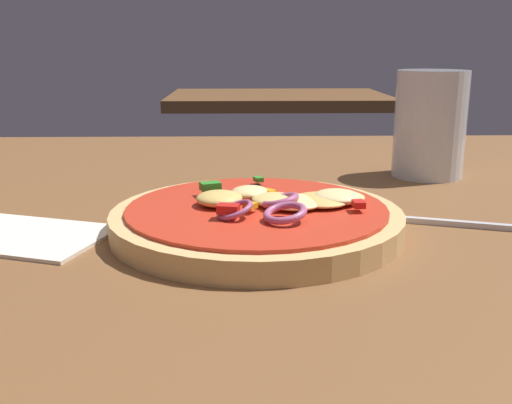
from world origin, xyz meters
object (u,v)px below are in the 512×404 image
(pizza, at_px, (259,218))
(napkin, at_px, (13,235))
(beer_glass, at_px, (429,129))
(fork, at_px, (427,221))

(pizza, xyz_separation_m, napkin, (-0.20, -0.01, -0.01))
(pizza, bearing_deg, beer_glass, 45.82)
(fork, bearing_deg, beer_glass, 73.17)
(pizza, height_order, napkin, pizza)
(pizza, bearing_deg, fork, 6.96)
(pizza, xyz_separation_m, beer_glass, (0.20, 0.21, 0.04))
(pizza, distance_m, napkin, 0.20)
(napkin, bearing_deg, beer_glass, 28.37)
(beer_glass, xyz_separation_m, napkin, (-0.40, -0.22, -0.05))
(pizza, xyz_separation_m, fork, (0.14, 0.02, -0.01))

